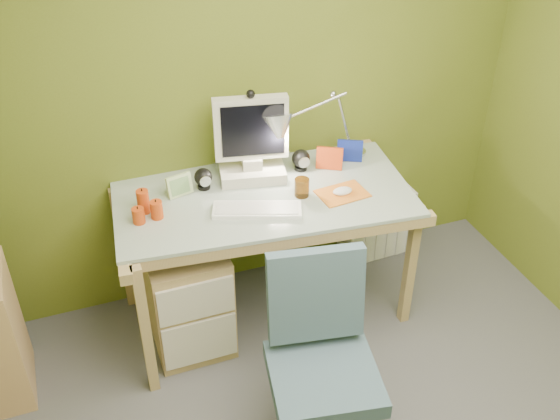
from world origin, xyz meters
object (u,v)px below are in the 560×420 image
object	(u,v)px
desk	(264,256)
monitor	(251,130)
desk_lamp	(332,110)
radiator	(376,223)
task_chair	(324,376)

from	to	relation	value
desk	monitor	xyz separation A→B (m)	(0.00, 0.18, 0.68)
desk	monitor	bearing A→B (deg)	95.86
desk	desk_lamp	bearing A→B (deg)	27.67
desk	monitor	world-z (taller)	monitor
monitor	radiator	xyz separation A→B (m)	(0.84, 0.10, -0.86)
monitor	task_chair	size ratio (longest dim) A/B	0.59
desk	monitor	distance (m)	0.71
desk	task_chair	world-z (taller)	task_chair
desk	radiator	bearing A→B (deg)	24.29
monitor	desk_lamp	distance (m)	0.45
monitor	desk	bearing A→B (deg)	-78.69
desk	monitor	size ratio (longest dim) A/B	2.72
desk	desk_lamp	world-z (taller)	desk_lamp
desk_lamp	task_chair	size ratio (longest dim) A/B	0.66
monitor	task_chair	distance (m)	1.28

